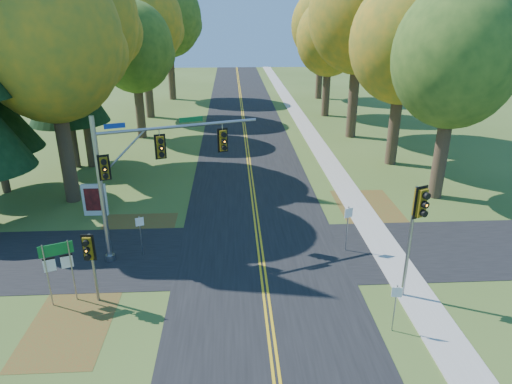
{
  "coord_description": "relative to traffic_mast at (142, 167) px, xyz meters",
  "views": [
    {
      "loc": [
        -1.28,
        -17.45,
        11.0
      ],
      "look_at": [
        -0.22,
        2.06,
        3.2
      ],
      "focal_mm": 32.0,
      "sensor_mm": 36.0,
      "label": 1
    }
  ],
  "objects": [
    {
      "name": "ground",
      "position": [
        5.35,
        -2.31,
        -4.44
      ],
      "size": [
        160.0,
        160.0,
        0.0
      ],
      "primitive_type": "plane",
      "color": "#3A4F1C",
      "rests_on": "ground"
    },
    {
      "name": "road_main",
      "position": [
        5.35,
        -2.31,
        -4.43
      ],
      "size": [
        8.0,
        160.0,
        0.02
      ],
      "primitive_type": "cube",
      "color": "black",
      "rests_on": "ground"
    },
    {
      "name": "road_cross",
      "position": [
        5.35,
        -0.31,
        -4.43
      ],
      "size": [
        60.0,
        6.0,
        0.02
      ],
      "primitive_type": "cube",
      "color": "black",
      "rests_on": "ground"
    },
    {
      "name": "centerline_left",
      "position": [
        5.25,
        -2.31,
        -4.42
      ],
      "size": [
        0.1,
        160.0,
        0.01
      ],
      "primitive_type": "cube",
      "color": "gold",
      "rests_on": "road_main"
    },
    {
      "name": "centerline_right",
      "position": [
        5.45,
        -2.31,
        -4.42
      ],
      "size": [
        0.1,
        160.0,
        0.01
      ],
      "primitive_type": "cube",
      "color": "gold",
      "rests_on": "road_main"
    },
    {
      "name": "sidewalk_east",
      "position": [
        11.55,
        -2.31,
        -4.41
      ],
      "size": [
        1.6,
        160.0,
        0.06
      ],
      "primitive_type": "cube",
      "color": "#9E998E",
      "rests_on": "ground"
    },
    {
      "name": "leaf_patch_w_near",
      "position": [
        -1.15,
        1.69,
        -4.44
      ],
      "size": [
        4.0,
        6.0,
        0.0
      ],
      "primitive_type": "cube",
      "color": "brown",
      "rests_on": "ground"
    },
    {
      "name": "leaf_patch_e",
      "position": [
        12.15,
        3.69,
        -4.44
      ],
      "size": [
        3.5,
        8.0,
        0.0
      ],
      "primitive_type": "cube",
      "color": "brown",
      "rests_on": "ground"
    },
    {
      "name": "leaf_patch_w_far",
      "position": [
        -2.15,
        -5.31,
        -4.44
      ],
      "size": [
        3.0,
        5.0,
        0.0
      ],
      "primitive_type": "cube",
      "color": "brown",
      "rests_on": "ground"
    },
    {
      "name": "tree_w_a",
      "position": [
        -5.78,
        7.07,
        5.04
      ],
      "size": [
        8.0,
        8.0,
        14.15
      ],
      "color": "#38281C",
      "rests_on": "ground"
    },
    {
      "name": "tree_e_a",
      "position": [
        16.91,
        6.46,
        4.09
      ],
      "size": [
        7.2,
        7.2,
        12.73
      ],
      "color": "#38281C",
      "rests_on": "ground"
    },
    {
      "name": "tree_w_b",
      "position": [
        -6.37,
        13.97,
        5.92
      ],
      "size": [
        8.6,
        8.6,
        15.38
      ],
      "color": "#38281C",
      "rests_on": "ground"
    },
    {
      "name": "tree_e_b",
      "position": [
        16.32,
        13.26,
        4.45
      ],
      "size": [
        7.6,
        7.6,
        13.33
      ],
      "color": "#38281C",
      "rests_on": "ground"
    },
    {
      "name": "tree_w_c",
      "position": [
        -4.19,
        22.15,
        3.5
      ],
      "size": [
        6.8,
        6.8,
        11.91
      ],
      "color": "#38281C",
      "rests_on": "ground"
    },
    {
      "name": "tree_e_c",
      "position": [
        15.23,
        21.38,
        6.22
      ],
      "size": [
        8.8,
        8.8,
        15.79
      ],
      "color": "#38281C",
      "rests_on": "ground"
    },
    {
      "name": "tree_w_d",
      "position": [
        -4.78,
        30.87,
        5.34
      ],
      "size": [
        8.2,
        8.2,
        14.56
      ],
      "color": "#38281C",
      "rests_on": "ground"
    },
    {
      "name": "tree_e_d",
      "position": [
        14.61,
        30.56,
        3.79
      ],
      "size": [
        7.0,
        7.0,
        12.32
      ],
      "color": "#38281C",
      "rests_on": "ground"
    },
    {
      "name": "tree_w_e",
      "position": [
        -3.58,
        41.77,
        5.63
      ],
      "size": [
        8.4,
        8.4,
        14.97
      ],
      "color": "#38281C",
      "rests_on": "ground"
    },
    {
      "name": "tree_e_e",
      "position": [
        15.82,
        41.27,
        4.75
      ],
      "size": [
        7.8,
        7.8,
        13.74
      ],
      "color": "#38281C",
      "rests_on": "ground"
    },
    {
      "name": "pine_c",
      "position": [
        -7.65,
        13.69,
        5.25
      ],
      "size": [
        5.6,
        5.6,
        20.56
      ],
      "color": "#38281C",
      "rests_on": "ground"
    },
    {
      "name": "traffic_mast",
      "position": [
        0.0,
        0.0,
        0.0
      ],
      "size": [
        7.24,
        2.85,
        6.91
      ],
      "rotation": [
        0.0,
        0.0,
        0.33
      ],
      "color": "gray",
      "rests_on": "ground"
    },
    {
      "name": "east_signal_pole",
      "position": [
        11.06,
        -4.36,
        -0.69
      ],
      "size": [
        0.54,
        0.66,
        4.95
      ],
      "rotation": [
        0.0,
        0.0,
        0.41
      ],
      "color": "gray",
      "rests_on": "ground"
    },
    {
      "name": "ped_signal_pole",
      "position": [
        -1.51,
        -3.98,
        -2.14
      ],
      "size": [
        0.49,
        0.56,
        3.09
      ],
      "rotation": [
        0.0,
        0.0,
        -0.05
      ],
      "color": "gray",
      "rests_on": "ground"
    },
    {
      "name": "route_sign_cluster",
      "position": [
        -2.82,
        -3.85,
        -2.52
      ],
      "size": [
        1.19,
        0.52,
        2.72
      ],
      "rotation": [
        0.0,
        0.0,
        0.4
      ],
      "color": "gray",
      "rests_on": "ground"
    },
    {
      "name": "info_kiosk",
      "position": [
        -3.83,
        4.68,
        -3.5
      ],
      "size": [
        1.37,
        0.23,
        1.89
      ],
      "rotation": [
        0.0,
        0.0,
        -0.02
      ],
      "color": "silver",
      "rests_on": "ground"
    },
    {
      "name": "reg_sign_e_north",
      "position": [
        9.55,
        -0.23,
        -2.83
      ],
      "size": [
        0.42,
        0.21,
        2.35
      ],
      "rotation": [
        0.0,
        0.0,
        0.42
      ],
      "color": "gray",
      "rests_on": "ground"
    },
    {
      "name": "reg_sign_e_south",
      "position": [
        9.83,
        -6.32,
        -3.11
      ],
      "size": [
        0.37,
        0.08,
        1.95
      ],
      "rotation": [
        0.0,
        0.0,
        -0.15
      ],
      "color": "gray",
      "rests_on": "ground"
    },
    {
      "name": "reg_sign_w",
      "position": [
        -0.35,
        -0.11,
        -3.05
      ],
      "size": [
        0.37,
        0.16,
        2.04
      ],
      "rotation": [
        0.0,
        0.0,
        0.36
      ],
      "color": "gray",
      "rests_on": "ground"
    }
  ]
}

